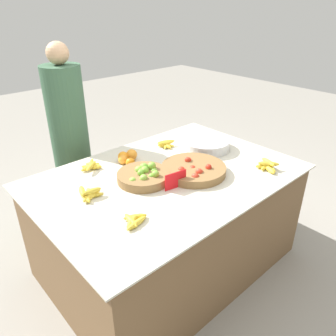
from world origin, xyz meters
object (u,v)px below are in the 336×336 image
Objects in this scene: lime_bowl at (144,176)px; tomato_basket at (194,169)px; vendor_person at (72,149)px; metal_bowl at (206,144)px; price_sign at (176,180)px.

lime_bowl is 0.78× the size of tomato_basket.
vendor_person is (-0.06, 0.87, -0.08)m from lime_bowl.
vendor_person is (-0.74, 0.80, -0.08)m from metal_bowl.
vendor_person is at bearing 106.62° from price_sign.
metal_bowl is at bearing 33.75° from price_sign.
vendor_person is at bearing 132.53° from metal_bowl.
lime_bowl is at bearing -173.98° from metal_bowl.
metal_bowl is at bearing 6.02° from lime_bowl.
metal_bowl is at bearing -47.47° from vendor_person.
metal_bowl is 0.65m from price_sign.
price_sign is 1.09m from vendor_person.
price_sign reaches higher than metal_bowl.
vendor_person is (-0.15, 1.08, -0.10)m from price_sign.
tomato_basket reaches higher than metal_bowl.
lime_bowl is at bearing 121.93° from price_sign.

